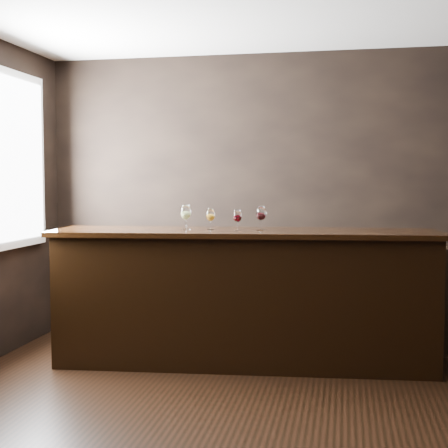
% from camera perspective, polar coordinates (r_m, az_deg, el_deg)
% --- Properties ---
extents(ground, '(5.00, 5.00, 0.00)m').
position_cam_1_polar(ground, '(4.20, 3.80, -17.87)').
color(ground, black).
rests_on(ground, ground).
extents(room_shell, '(5.02, 4.52, 2.81)m').
position_cam_1_polar(room_shell, '(4.05, 0.83, 7.50)').
color(room_shell, black).
rests_on(room_shell, ground).
extents(bar_counter, '(3.20, 0.97, 1.10)m').
position_cam_1_polar(bar_counter, '(5.34, 1.85, -6.92)').
color(bar_counter, black).
rests_on(bar_counter, ground).
extents(bar_top, '(3.31, 1.05, 0.04)m').
position_cam_1_polar(bar_top, '(5.26, 1.87, -0.80)').
color(bar_top, black).
rests_on(bar_top, bar_counter).
extents(back_bar_shelf, '(2.66, 0.40, 0.96)m').
position_cam_1_polar(back_bar_shelf, '(5.99, 12.18, -6.51)').
color(back_bar_shelf, black).
rests_on(back_bar_shelf, ground).
extents(glass_white, '(0.09, 0.09, 0.21)m').
position_cam_1_polar(glass_white, '(5.34, -3.52, 1.05)').
color(glass_white, white).
rests_on(glass_white, bar_top).
extents(glass_amber, '(0.08, 0.08, 0.18)m').
position_cam_1_polar(glass_amber, '(5.33, -1.24, 0.80)').
color(glass_amber, white).
rests_on(glass_amber, bar_top).
extents(glass_red_a, '(0.07, 0.07, 0.18)m').
position_cam_1_polar(glass_red_a, '(5.23, 1.24, 0.70)').
color(glass_red_a, white).
rests_on(glass_red_a, bar_top).
extents(glass_red_b, '(0.09, 0.09, 0.21)m').
position_cam_1_polar(glass_red_b, '(5.27, 3.41, 0.94)').
color(glass_red_b, white).
rests_on(glass_red_b, bar_top).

